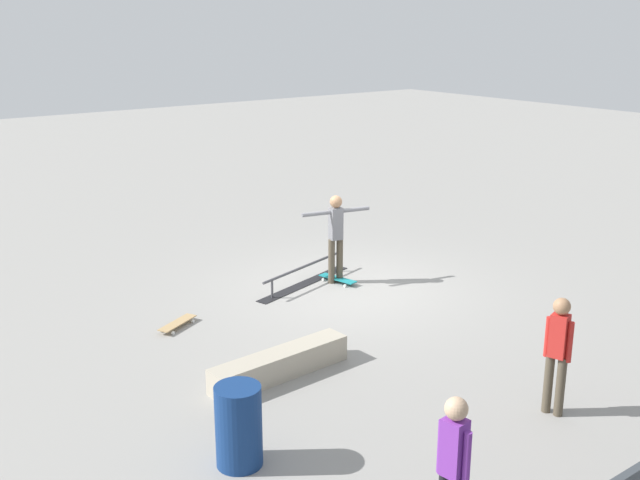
{
  "coord_description": "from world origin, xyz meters",
  "views": [
    {
      "loc": [
        8.43,
        10.34,
        4.88
      ],
      "look_at": [
        0.54,
        -0.2,
        1.0
      ],
      "focal_mm": 42.18,
      "sensor_mm": 36.0,
      "label": 1
    }
  ],
  "objects": [
    {
      "name": "loose_skateboard_natural",
      "position": [
        3.44,
        -0.25,
        0.07
      ],
      "size": [
        0.81,
        0.54,
        0.09
      ],
      "rotation": [
        0.0,
        0.0,
        0.46
      ],
      "color": "tan",
      "rests_on": "ground_plane"
    },
    {
      "name": "ground_plane",
      "position": [
        0.0,
        0.0,
        0.0
      ],
      "size": [
        60.0,
        60.0,
        0.0
      ],
      "primitive_type": "plane",
      "color": "gray"
    },
    {
      "name": "trash_bin",
      "position": [
        4.66,
        3.78,
        0.49
      ],
      "size": [
        0.53,
        0.53,
        0.97
      ],
      "primitive_type": "cylinder",
      "color": "navy",
      "rests_on": "ground_plane"
    },
    {
      "name": "bystander_purple_shirt",
      "position": [
        3.8,
        6.22,
        0.91
      ],
      "size": [
        0.22,
        0.37,
        1.61
      ],
      "rotation": [
        0.0,
        0.0,
        1.7
      ],
      "color": "black",
      "rests_on": "ground_plane"
    },
    {
      "name": "skateboard_main",
      "position": [
        -0.04,
        -0.39,
        0.07
      ],
      "size": [
        0.38,
        0.82,
        0.09
      ],
      "rotation": [
        0.0,
        0.0,
        1.79
      ],
      "color": "teal",
      "rests_on": "ground_plane"
    },
    {
      "name": "skater_main",
      "position": [
        -0.01,
        -0.43,
        1.0
      ],
      "size": [
        1.36,
        0.39,
        1.72
      ],
      "rotation": [
        0.0,
        0.0,
        6.06
      ],
      "color": "brown",
      "rests_on": "ground_plane"
    },
    {
      "name": "grind_rail",
      "position": [
        0.54,
        -0.7,
        0.16
      ],
      "size": [
        2.5,
        0.94,
        0.38
      ],
      "rotation": [
        0.0,
        0.0,
        0.28
      ],
      "color": "black",
      "rests_on": "ground_plane"
    },
    {
      "name": "bystander_red_shirt",
      "position": [
        0.85,
        5.2,
        0.89
      ],
      "size": [
        0.23,
        0.36,
        1.58
      ],
      "rotation": [
        0.0,
        0.0,
        4.99
      ],
      "color": "brown",
      "rests_on": "ground_plane"
    },
    {
      "name": "skate_ledge",
      "position": [
        3.07,
        2.23,
        0.19
      ],
      "size": [
        2.22,
        0.52,
        0.38
      ],
      "primitive_type": "cube",
      "rotation": [
        0.0,
        0.0,
        0.06
      ],
      "color": "#B2A893",
      "rests_on": "ground_plane"
    }
  ]
}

